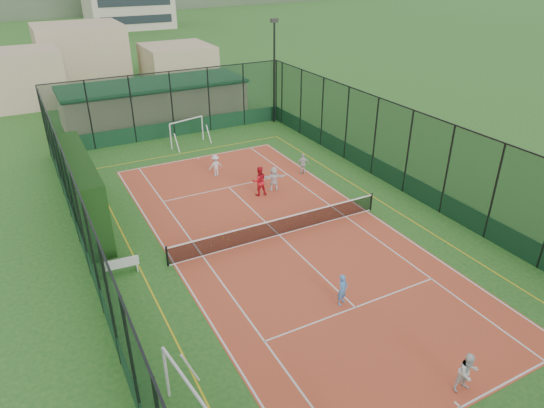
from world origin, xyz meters
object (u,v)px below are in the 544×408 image
Objects in this scene: futsal_goal_near at (189,405)px; child_near_mid at (343,290)px; white_bench at (120,265)px; clubhouse at (155,101)px; child_far_left at (215,165)px; floodlight_ne at (274,72)px; coach at (259,181)px; child_far_right at (303,164)px; child_near_right at (468,373)px; futsal_goal_far at (187,132)px; child_far_back at (274,179)px.

futsal_goal_near reaches higher than child_near_mid.
clubhouse is at bearing 75.22° from white_bench.
child_near_mid is 0.99× the size of child_far_left.
floodlight_ne is 14.47m from coach.
child_far_right is (5.38, 11.94, 0.01)m from child_near_mid.
floodlight_ne is at bearing 84.27° from child_near_right.
futsal_goal_far is at bearing -41.26° from child_far_right.
white_bench is 9.92m from coach.
child_near_mid is at bearing -77.54° from futsal_goal_near.
futsal_goal_far is at bearing -26.70° from futsal_goal_near.
child_far_left is at bearing 102.03° from child_near_right.
white_bench is at bearing 40.20° from child_far_back.
clubhouse is at bearing 101.23° from child_near_right.
child_far_left is 4.02m from coach.
clubhouse reaches higher than child_near_mid.
child_far_back is (2.59, 10.70, 0.05)m from child_near_mid.
clubhouse is 22.98m from white_bench.
futsal_goal_far is at bearing -97.42° from child_far_left.
child_far_left is (-0.02, -13.57, -0.87)m from clubhouse.
coach is at bearing -41.74° from futsal_goal_near.
clubhouse reaches higher than white_bench.
coach is (1.53, 10.52, 0.21)m from child_near_mid.
child_far_back is (1.61, 16.19, -0.01)m from child_near_right.
floodlight_ne is at bearing -111.18° from coach.
clubhouse is 31.61m from futsal_goal_near.
clubhouse is 16.77m from child_far_right.
child_near_mid is 0.92× the size of child_near_right.
clubhouse is at bearing -65.87° from child_far_back.
child_near_right is 1.07× the size of child_far_left.
coach reaches higher than child_far_back.
child_near_mid is (-0.63, -20.67, -0.24)m from futsal_goal_far.
child_near_right is at bearing 98.56° from coach.
floodlight_ne is 5.58× the size of child_far_back.
floodlight_ne is at bearing 46.52° from child_near_mid.
futsal_goal_far is at bearing 65.66° from white_bench.
coach is at bearing -121.70° from floodlight_ne.
clubhouse is 10.27× the size of child_far_back.
child_far_left is at bearing 66.89° from child_near_mid.
futsal_goal_near is at bearing -122.92° from floodlight_ne.
child_far_back reaches higher than child_far_right.
child_far_right is at bearing -139.33° from child_far_back.
clubhouse reaches higher than futsal_goal_near.
child_far_left is at bearing -108.39° from futsal_goal_far.
child_far_back is (10.05, 4.37, 0.30)m from white_bench.
child_far_right is at bearing -72.51° from clubhouse.
futsal_goal_far is 9.94m from child_far_right.
futsal_goal_far reaches higher than child_near_right.
child_near_right is at bearing -105.87° from floodlight_ne.
child_near_mid is at bearing -35.22° from white_bench.
futsal_goal_near is at bearing 69.16° from child_far_right.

